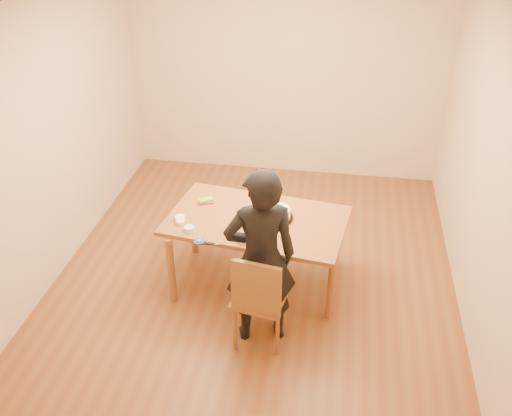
% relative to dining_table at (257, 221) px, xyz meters
% --- Properties ---
extents(room_shell, '(4.00, 4.50, 2.70)m').
position_rel_dining_table_xyz_m(room_shell, '(-0.03, 0.59, 0.62)').
color(room_shell, brown).
rests_on(room_shell, ground).
extents(dining_table, '(1.78, 1.20, 0.04)m').
position_rel_dining_table_xyz_m(dining_table, '(0.00, 0.00, 0.00)').
color(dining_table, brown).
rests_on(dining_table, floor).
extents(dining_chair, '(0.49, 0.49, 0.04)m').
position_rel_dining_table_xyz_m(dining_chair, '(0.15, -0.78, -0.28)').
color(dining_chair, brown).
rests_on(dining_chair, floor).
extents(cake_plate, '(0.30, 0.30, 0.02)m').
position_rel_dining_table_xyz_m(cake_plate, '(0.19, 0.04, 0.03)').
color(cake_plate, red).
rests_on(cake_plate, dining_table).
extents(cake, '(0.25, 0.25, 0.08)m').
position_rel_dining_table_xyz_m(cake, '(0.19, 0.04, 0.08)').
color(cake, white).
rests_on(cake, cake_plate).
extents(frosting_dome, '(0.24, 0.24, 0.03)m').
position_rel_dining_table_xyz_m(frosting_dome, '(0.19, 0.04, 0.13)').
color(frosting_dome, white).
rests_on(frosting_dome, cake).
extents(frosting_tub, '(0.09, 0.09, 0.08)m').
position_rel_dining_table_xyz_m(frosting_tub, '(-0.06, -0.39, 0.06)').
color(frosting_tub, white).
rests_on(frosting_tub, dining_table).
extents(frosting_lid, '(0.09, 0.09, 0.01)m').
position_rel_dining_table_xyz_m(frosting_lid, '(-0.45, -0.46, 0.02)').
color(frosting_lid, '#1A40AB').
rests_on(frosting_lid, dining_table).
extents(frosting_dollop, '(0.04, 0.04, 0.02)m').
position_rel_dining_table_xyz_m(frosting_dollop, '(-0.45, -0.46, 0.04)').
color(frosting_dollop, white).
rests_on(frosting_dollop, frosting_lid).
extents(ramekin_green, '(0.09, 0.09, 0.04)m').
position_rel_dining_table_xyz_m(ramekin_green, '(-0.58, -0.30, 0.04)').
color(ramekin_green, white).
rests_on(ramekin_green, dining_table).
extents(ramekin_yellow, '(0.09, 0.09, 0.04)m').
position_rel_dining_table_xyz_m(ramekin_yellow, '(-0.71, -0.14, 0.04)').
color(ramekin_yellow, white).
rests_on(ramekin_yellow, dining_table).
extents(ramekin_multi, '(0.08, 0.08, 0.04)m').
position_rel_dining_table_xyz_m(ramekin_multi, '(-0.69, -0.20, 0.04)').
color(ramekin_multi, white).
rests_on(ramekin_multi, dining_table).
extents(candy_box_pink, '(0.16, 0.11, 0.02)m').
position_rel_dining_table_xyz_m(candy_box_pink, '(-0.54, 0.21, 0.03)').
color(candy_box_pink, '#CA2F98').
rests_on(candy_box_pink, dining_table).
extents(candy_box_green, '(0.16, 0.14, 0.02)m').
position_rel_dining_table_xyz_m(candy_box_green, '(-0.54, 0.21, 0.05)').
color(candy_box_green, green).
rests_on(candy_box_green, candy_box_pink).
extents(spatula, '(0.14, 0.04, 0.01)m').
position_rel_dining_table_xyz_m(spatula, '(-0.37, -0.49, 0.02)').
color(spatula, black).
rests_on(spatula, dining_table).
extents(person, '(0.70, 0.56, 1.67)m').
position_rel_dining_table_xyz_m(person, '(0.15, -0.73, 0.10)').
color(person, black).
rests_on(person, floor).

